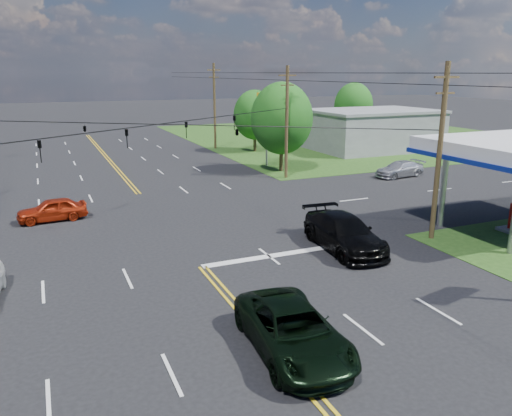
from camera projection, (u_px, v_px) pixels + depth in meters
name	position (u px, v px, depth m)	size (l,w,h in m)	color
ground	(163.00, 222.00, 30.77)	(280.00, 280.00, 0.00)	black
grass_ne	(350.00, 136.00, 72.52)	(46.00, 48.00, 0.03)	#1F4315
stop_bar	(296.00, 252.00, 25.60)	(10.00, 0.50, 0.02)	silver
retail_ne	(372.00, 131.00, 59.40)	(14.00, 10.00, 4.40)	slate
pole_se	(440.00, 151.00, 26.49)	(1.60, 0.28, 9.50)	#3B2C19
pole_ne	(287.00, 121.00, 42.43)	(1.60, 0.28, 9.50)	#3B2C19
pole_right_far	(215.00, 105.00, 59.18)	(1.60, 0.28, 10.00)	#3B2C19
span_wire_signals	(158.00, 124.00, 29.19)	(26.00, 18.00, 1.13)	black
power_lines	(164.00, 79.00, 26.73)	(26.04, 100.00, 0.64)	black
tree_right_a	(282.00, 118.00, 45.48)	(5.70, 5.70, 8.18)	#3B2C19
tree_right_b	(255.00, 115.00, 57.23)	(4.94, 4.94, 7.09)	#3B2C19
tree_far_r	(353.00, 105.00, 69.17)	(5.32, 5.32, 7.63)	#3B2C19
pickup_dkgreen	(293.00, 330.00, 16.30)	(2.61, 5.66, 1.57)	black
suv_black	(344.00, 233.00, 25.90)	(2.49, 6.12, 1.78)	black
sedan_red	(52.00, 210.00, 30.95)	(1.66, 4.12, 1.40)	#9D220B
sedan_far	(400.00, 169.00, 44.01)	(1.92, 4.73, 1.37)	#B1B2B6
polesign_ne	(267.00, 110.00, 47.93)	(1.91, 1.01, 7.19)	#A5A5AA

